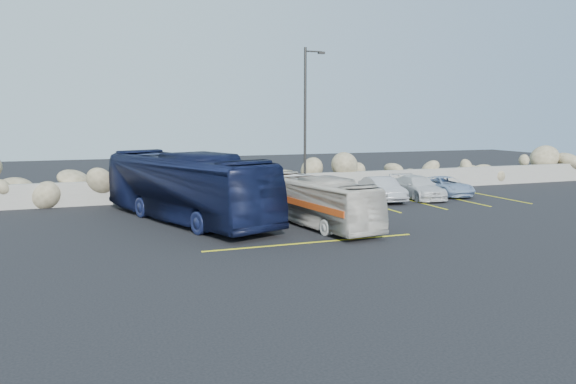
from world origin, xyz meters
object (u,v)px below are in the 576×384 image
object	(u,v)px
tour_coach	(186,187)
lamppost	(306,120)
car_c	(418,187)
car_a	(309,191)
vintage_bus	(316,201)
car_d	(445,186)
car_b	(382,189)

from	to	relation	value
tour_coach	lamppost	bearing A→B (deg)	7.45
car_c	car_a	bearing A→B (deg)	-174.20
lamppost	vintage_bus	xyz separation A→B (m)	(-2.16, -6.40, -3.28)
lamppost	car_c	world-z (taller)	lamppost
tour_coach	vintage_bus	bearing A→B (deg)	-50.11
car_c	tour_coach	bearing A→B (deg)	-165.42
vintage_bus	car_c	distance (m)	9.83
vintage_bus	car_d	world-z (taller)	vintage_bus
vintage_bus	car_a	xyz separation A→B (m)	(1.76, 5.04, -0.31)
lamppost	car_c	distance (m)	7.28
lamppost	tour_coach	size ratio (longest dim) A/B	0.75
tour_coach	car_a	world-z (taller)	tour_coach
vintage_bus	car_a	world-z (taller)	vintage_bus
car_a	car_b	distance (m)	4.29
car_a	car_d	size ratio (longest dim) A/B	1.08
car_a	car_d	distance (m)	8.74
car_a	car_c	world-z (taller)	car_a
car_b	car_d	xyz separation A→B (m)	(4.42, 0.56, -0.09)
tour_coach	car_a	xyz separation A→B (m)	(6.57, 2.21, -0.77)
lamppost	car_a	bearing A→B (deg)	-106.63
car_d	lamppost	bearing A→B (deg)	175.60
lamppost	tour_coach	xyz separation A→B (m)	(-6.98, -3.57, -2.82)
lamppost	car_d	xyz separation A→B (m)	(8.31, -0.75, -3.76)
car_a	car_b	size ratio (longest dim) A/B	1.10
car_c	vintage_bus	bearing A→B (deg)	-143.65
car_a	lamppost	bearing A→B (deg)	73.49
vintage_bus	car_d	bearing A→B (deg)	20.40
lamppost	vintage_bus	bearing A→B (deg)	-108.67
tour_coach	car_b	xyz separation A→B (m)	(10.86, 2.26, -0.86)
car_d	tour_coach	bearing A→B (deg)	-168.79
lamppost	vintage_bus	world-z (taller)	lamppost
car_d	car_c	bearing A→B (deg)	-167.53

